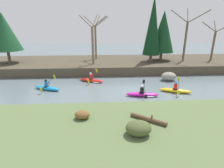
{
  "coord_description": "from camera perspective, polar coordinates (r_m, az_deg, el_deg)",
  "views": [
    {
      "loc": [
        -3.49,
        -14.18,
        5.65
      ],
      "look_at": [
        -2.55,
        0.94,
        0.55
      ],
      "focal_mm": 28.0,
      "sensor_mm": 36.0,
      "label": 1
    }
  ],
  "objects": [
    {
      "name": "ground_plane",
      "position": [
        15.66,
        9.59,
        -2.82
      ],
      "size": [
        90.0,
        90.0,
        0.0
      ],
      "primitive_type": "plane",
      "color": "slate"
    },
    {
      "name": "riverbank_near",
      "position": [
        9.71,
        18.95,
        -16.17
      ],
      "size": [
        44.0,
        7.78,
        0.54
      ],
      "color": "#5B7042",
      "rests_on": "ground"
    },
    {
      "name": "riverbank_far",
      "position": [
        24.67,
        4.7,
        6.58
      ],
      "size": [
        44.0,
        9.05,
        1.08
      ],
      "color": "#4C4233",
      "rests_on": "ground"
    },
    {
      "name": "conifer_tree_far_left",
      "position": [
        25.75,
        -31.72,
        14.28
      ],
      "size": [
        3.7,
        3.7,
        6.08
      ],
      "color": "brown",
      "rests_on": "riverbank_far"
    },
    {
      "name": "conifer_tree_left",
      "position": [
        23.46,
        13.19,
        17.92
      ],
      "size": [
        2.21,
        2.21,
        8.04
      ],
      "color": "brown",
      "rests_on": "riverbank_far"
    },
    {
      "name": "conifer_tree_mid_left",
      "position": [
        24.97,
        16.33,
        16.02
      ],
      "size": [
        3.12,
        3.12,
        6.41
      ],
      "color": "brown",
      "rests_on": "riverbank_far"
    },
    {
      "name": "bare_tree_upstream",
      "position": [
        21.66,
        -6.3,
        13.79
      ],
      "size": [
        3.28,
        3.24,
        5.93
      ],
      "color": "#7A664C",
      "rests_on": "riverbank_far"
    },
    {
      "name": "bare_tree_mid_upstream",
      "position": [
        25.11,
        -5.35,
        14.57
      ],
      "size": [
        3.33,
        3.29,
        6.03
      ],
      "color": "#7A664C",
      "rests_on": "riverbank_far"
    },
    {
      "name": "bare_tree_mid_downstream",
      "position": [
        25.39,
        22.96,
        14.04
      ],
      "size": [
        3.71,
        3.66,
        6.74
      ],
      "color": "brown",
      "rests_on": "riverbank_far"
    },
    {
      "name": "bare_tree_downstream",
      "position": [
        27.66,
        30.27,
        11.76
      ],
      "size": [
        2.9,
        2.87,
        5.2
      ],
      "color": "brown",
      "rests_on": "riverbank_far"
    },
    {
      "name": "shrub_clump_nearest",
      "position": [
        10.34,
        -9.66,
        -9.8
      ],
      "size": [
        0.88,
        0.73,
        0.47
      ],
      "color": "brown",
      "rests_on": "riverbank_near"
    },
    {
      "name": "shrub_clump_second",
      "position": [
        8.9,
        8.65,
        -14.01
      ],
      "size": [
        1.27,
        1.06,
        0.69
      ],
      "color": "#4C562D",
      "rests_on": "riverbank_near"
    },
    {
      "name": "kayaker_lead",
      "position": [
        16.43,
        20.14,
        -1.88
      ],
      "size": [
        2.73,
        1.99,
        1.2
      ],
      "rotation": [
        0.0,
        0.0,
        -0.37
      ],
      "color": "yellow",
      "rests_on": "ground"
    },
    {
      "name": "kayaker_middle",
      "position": [
        14.83,
        10.3,
        -3.28
      ],
      "size": [
        2.8,
        2.07,
        1.2
      ],
      "rotation": [
        0.0,
        0.0,
        -0.13
      ],
      "color": "#C61999",
      "rests_on": "ground"
    },
    {
      "name": "kayaker_trailing",
      "position": [
        18.41,
        -6.45,
        1.26
      ],
      "size": [
        2.71,
        1.96,
        1.2
      ],
      "rotation": [
        0.0,
        0.0,
        -0.43
      ],
      "color": "red",
      "rests_on": "ground"
    },
    {
      "name": "kayaker_far_back",
      "position": [
        17.12,
        -20.38,
        -1.1
      ],
      "size": [
        2.71,
        1.96,
        1.2
      ],
      "rotation": [
        0.0,
        0.0,
        -0.42
      ],
      "color": "#1993D6",
      "rests_on": "ground"
    },
    {
      "name": "boulder_midstream",
      "position": [
        19.72,
        18.02,
        2.4
      ],
      "size": [
        1.61,
        1.26,
        0.91
      ],
      "color": "gray",
      "rests_on": "ground"
    },
    {
      "name": "driftwood_log",
      "position": [
        10.18,
        11.75,
        -11.16
      ],
      "size": [
        1.84,
        1.45,
        0.44
      ],
      "rotation": [
        0.0,
        0.0,
        -0.64
      ],
      "color": "brown",
      "rests_on": "riverbank_near"
    }
  ]
}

